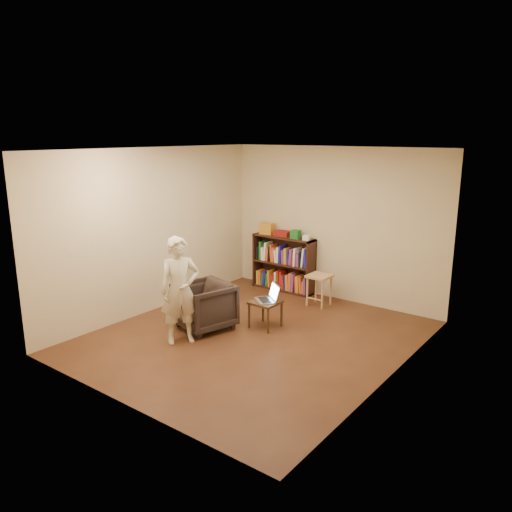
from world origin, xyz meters
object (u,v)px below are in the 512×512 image
Objects in this scene: stool at (319,281)px; armchair at (204,306)px; side_table at (265,305)px; person at (180,290)px; laptop at (268,297)px; bookshelf at (284,266)px.

armchair is at bearing -113.52° from stool.
person reaches higher than side_table.
stool is 2.08m from armchair.
person is (-0.64, -1.17, 0.28)m from laptop.
armchair reaches higher than stool.
stool is 0.69× the size of armchair.
laptop is 0.31× the size of person.
armchair is (-0.83, -1.91, -0.08)m from stool.
bookshelf reaches higher than side_table.
laptop is at bearing -62.96° from bookshelf.
laptop is (0.02, 0.04, 0.13)m from side_table.
armchair is 1.88× the size of side_table.
stool reaches higher than side_table.
stool is 1.29× the size of side_table.
person is at bearing -118.77° from side_table.
side_table is (0.81, -1.68, -0.10)m from bookshelf.
side_table is 0.14m from laptop.
person is (0.08, -0.54, 0.39)m from armchair.
bookshelf is 2.83m from person.
side_table is at bearing -79.24° from laptop.
armchair is at bearing -86.94° from bookshelf.
laptop is (0.84, -1.64, 0.03)m from bookshelf.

